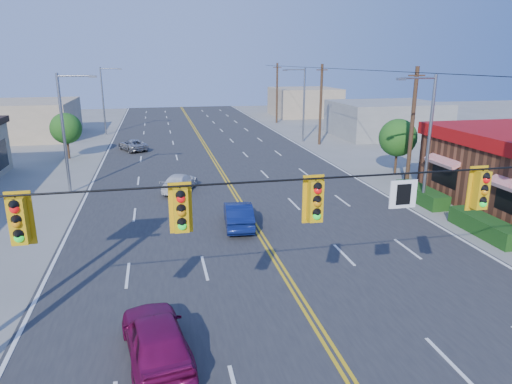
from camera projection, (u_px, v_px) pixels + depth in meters
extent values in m
plane|color=gray|center=(348.00, 379.00, 13.07)|extent=(160.00, 160.00, 0.00)
cube|color=#2D2D30|center=(233.00, 190.00, 31.83)|extent=(20.00, 120.00, 0.06)
cylinder|color=black|center=(361.00, 176.00, 11.40)|extent=(24.00, 0.05, 0.05)
cube|color=white|center=(403.00, 194.00, 11.80)|extent=(0.75, 0.04, 0.75)
cube|color=#D89E0C|center=(19.00, 221.00, 9.92)|extent=(0.55, 0.34, 1.25)
cube|color=#D89E0C|center=(181.00, 210.00, 10.64)|extent=(0.55, 0.34, 1.25)
cube|color=#D89E0C|center=(315.00, 201.00, 11.32)|extent=(0.55, 0.34, 1.25)
cube|color=#D89E0C|center=(481.00, 190.00, 12.28)|extent=(0.55, 0.34, 1.25)
cube|color=#194214|center=(450.00, 209.00, 26.57)|extent=(1.20, 9.00, 0.90)
cylinder|color=gray|center=(429.00, 143.00, 27.36)|extent=(0.20, 0.20, 8.00)
cylinder|color=gray|center=(419.00, 78.00, 26.07)|extent=(2.20, 0.12, 0.12)
cube|color=gray|center=(401.00, 79.00, 25.86)|extent=(0.50, 0.25, 0.15)
cylinder|color=gray|center=(304.00, 105.00, 49.87)|extent=(0.20, 0.20, 8.00)
cylinder|color=gray|center=(295.00, 70.00, 48.59)|extent=(2.20, 0.12, 0.12)
cube|color=gray|center=(285.00, 70.00, 48.37)|extent=(0.50, 0.25, 0.15)
cylinder|color=gray|center=(64.00, 135.00, 30.34)|extent=(0.20, 0.20, 8.00)
cylinder|color=gray|center=(75.00, 76.00, 29.50)|extent=(2.20, 0.12, 0.12)
cube|color=gray|center=(93.00, 77.00, 29.74)|extent=(0.50, 0.25, 0.15)
cylinder|color=gray|center=(103.00, 101.00, 54.73)|extent=(0.20, 0.20, 8.00)
cylinder|color=gray|center=(110.00, 69.00, 53.89)|extent=(2.20, 0.12, 0.12)
cube|color=gray|center=(120.00, 69.00, 54.13)|extent=(0.50, 0.25, 0.15)
cylinder|color=#47301E|center=(412.00, 129.00, 31.30)|extent=(0.28, 0.28, 8.40)
cylinder|color=#47301E|center=(321.00, 105.00, 48.19)|extent=(0.28, 0.28, 8.40)
cylinder|color=#47301E|center=(277.00, 93.00, 65.07)|extent=(0.28, 0.28, 8.40)
cylinder|color=#47301E|center=(396.00, 161.00, 36.20)|extent=(0.20, 0.20, 2.10)
sphere|color=#235B19|center=(398.00, 138.00, 35.67)|extent=(2.94, 2.94, 2.94)
cylinder|color=#47301E|center=(68.00, 148.00, 42.02)|extent=(0.20, 0.20, 2.00)
sphere|color=#235B19|center=(66.00, 128.00, 41.52)|extent=(2.80, 2.80, 2.80)
cube|color=gray|center=(386.00, 119.00, 54.57)|extent=(12.00, 10.00, 4.00)
cube|color=tan|center=(24.00, 119.00, 53.41)|extent=(11.00, 12.00, 4.20)
cube|color=tan|center=(304.00, 102.00, 74.53)|extent=(10.00, 10.00, 4.40)
imported|color=maroon|center=(156.00, 339.00, 13.65)|extent=(2.41, 4.59, 1.49)
imported|color=#0D194F|center=(238.00, 215.00, 24.73)|extent=(1.83, 4.23, 1.35)
imported|color=silver|center=(180.00, 183.00, 31.51)|extent=(3.01, 4.42, 1.19)
imported|color=#9A999E|center=(133.00, 145.00, 45.60)|extent=(3.33, 4.45, 1.12)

